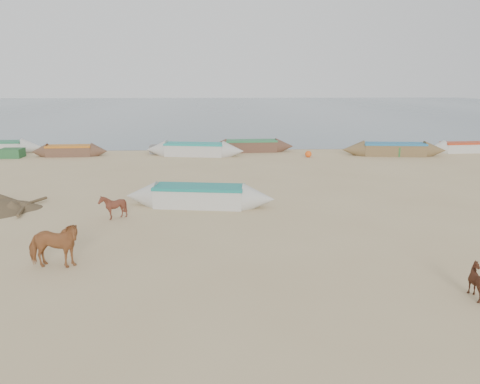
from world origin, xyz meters
name	(u,v)px	position (x,y,z in m)	size (l,w,h in m)	color
ground	(247,258)	(0.00, 0.00, 0.00)	(140.00, 140.00, 0.00)	tan
sea	(220,108)	(0.00, 82.00, 0.01)	(160.00, 160.00, 0.00)	slate
cow_adult	(53,245)	(-5.23, -0.45, 0.64)	(0.69, 1.51, 1.28)	#9C5E33
calf_front	(113,207)	(-4.64, 4.15, 0.47)	(0.76, 0.85, 0.94)	#55281A
near_canoe	(199,196)	(-1.55, 5.79, 0.43)	(6.07, 1.24, 0.85)	beige
waterline_canoes	(224,148)	(-0.33, 19.81, 0.42)	(56.11, 4.49, 0.88)	brown
beach_clutter	(275,151)	(3.17, 19.34, 0.30)	(41.97, 3.15, 0.64)	#295D32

